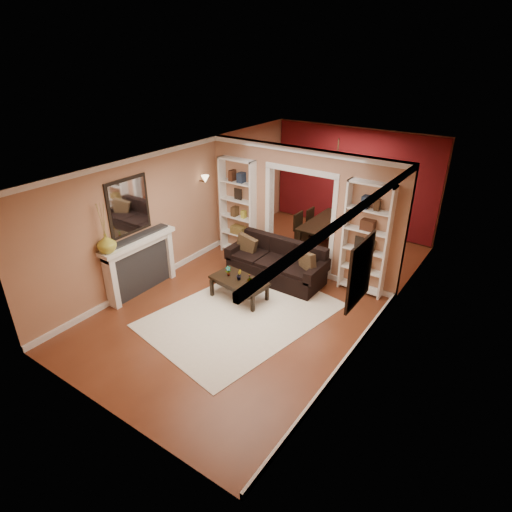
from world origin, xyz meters
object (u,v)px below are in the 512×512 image
Objects in this scene: sofa at (276,262)px; bookshelf_right at (366,239)px; fireplace at (141,266)px; dining_table at (331,234)px; bookshelf_left at (238,208)px; coffee_table at (239,289)px.

sofa is 0.92× the size of bookshelf_right.
dining_table is (2.17, 4.17, -0.27)m from fireplace.
coffee_table is at bearing -53.17° from bookshelf_left.
fireplace is at bearing 152.54° from dining_table.
fireplace is (-1.78, -0.88, 0.37)m from coffee_table.
dining_table is (0.39, 3.29, 0.10)m from coffee_table.
coffee_table is 2.66m from bookshelf_right.
fireplace is 0.96× the size of dining_table.
sofa is at bearing 174.65° from dining_table.
coffee_table is 2.02m from fireplace.
sofa is at bearing -22.23° from bookshelf_left.
dining_table is at bearing 62.54° from fireplace.
bookshelf_left is at bearing 135.22° from dining_table.
fireplace is (-3.64, -2.53, -0.57)m from bookshelf_right.
coffee_table is (-0.18, -1.07, -0.20)m from sofa.
bookshelf_left is 2.65m from fireplace.
sofa is 1.92m from bookshelf_right.
bookshelf_right is (1.68, 0.58, 0.74)m from sofa.
bookshelf_left is at bearing 134.01° from coffee_table.
dining_table is at bearing 90.44° from coffee_table.
coffee_table is 0.49× the size of bookshelf_right.
bookshelf_right is at bearing 0.00° from bookshelf_left.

